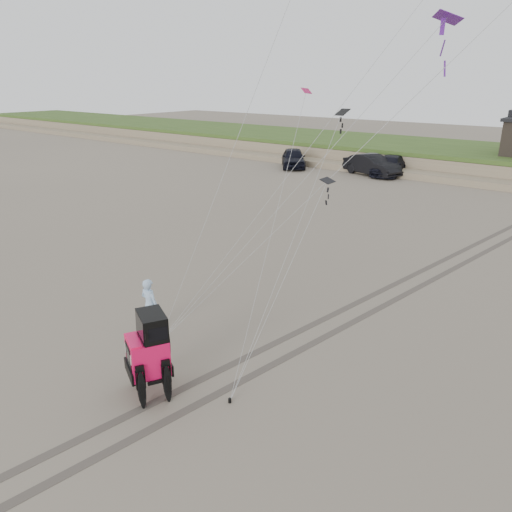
# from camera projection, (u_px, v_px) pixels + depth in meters

# --- Properties ---
(ground) EXTENTS (160.00, 160.00, 0.00)m
(ground) POSITION_uv_depth(u_px,v_px,m) (183.00, 376.00, 13.36)
(ground) COLOR #6B6054
(ground) RESTS_ON ground
(truck_a) EXTENTS (4.48, 5.04, 1.65)m
(truck_a) POSITION_uv_depth(u_px,v_px,m) (293.00, 158.00, 43.81)
(truck_a) COLOR black
(truck_a) RESTS_ON ground
(truck_b) EXTENTS (5.35, 3.20, 1.67)m
(truck_b) POSITION_uv_depth(u_px,v_px,m) (372.00, 165.00, 40.25)
(truck_b) COLOR black
(truck_b) RESTS_ON ground
(truck_c) EXTENTS (2.97, 5.50, 1.51)m
(truck_c) POSITION_uv_depth(u_px,v_px,m) (389.00, 166.00, 40.44)
(truck_c) COLOR black
(truck_c) RESTS_ON ground
(jeep) EXTENTS (3.92, 5.12, 1.75)m
(jeep) POSITION_uv_depth(u_px,v_px,m) (148.00, 362.00, 12.37)
(jeep) COLOR #F80E51
(jeep) RESTS_ON ground
(man) EXTENTS (0.66, 0.46, 1.73)m
(man) POSITION_uv_depth(u_px,v_px,m) (150.00, 305.00, 15.52)
(man) COLOR #84A3CC
(man) RESTS_ON ground
(kite_flock) EXTENTS (9.00, 7.85, 9.66)m
(kite_flock) POSITION_uv_depth(u_px,v_px,m) (427.00, 15.00, 14.93)
(kite_flock) COLOR #B61653
(kite_flock) RESTS_ON ground
(stake_main) EXTENTS (0.08, 0.08, 0.12)m
(stake_main) POSITION_uv_depth(u_px,v_px,m) (159.00, 342.00, 14.95)
(stake_main) COLOR black
(stake_main) RESTS_ON ground
(stake_aux) EXTENTS (0.08, 0.08, 0.12)m
(stake_aux) POSITION_uv_depth(u_px,v_px,m) (230.00, 401.00, 12.25)
(stake_aux) COLOR black
(stake_aux) RESTS_ON ground
(tire_tracks) EXTENTS (5.22, 29.74, 0.01)m
(tire_tracks) POSITION_uv_depth(u_px,v_px,m) (383.00, 298.00, 18.07)
(tire_tracks) COLOR #4C443D
(tire_tracks) RESTS_ON ground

